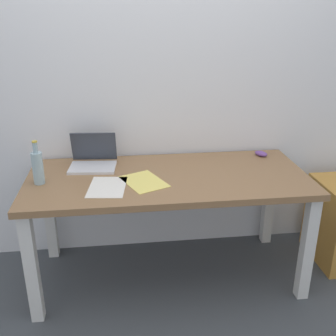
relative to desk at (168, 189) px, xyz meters
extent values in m
plane|color=#42474C|center=(0.00, 0.00, -0.65)|extent=(8.00, 8.00, 0.00)
cube|color=white|center=(0.00, 0.45, 0.65)|extent=(5.20, 0.08, 2.60)
cube|color=olive|center=(0.00, 0.00, 0.07)|extent=(1.75, 0.78, 0.04)
cube|color=silver|center=(-0.82, -0.33, -0.30)|extent=(0.07, 0.07, 0.70)
cube|color=silver|center=(0.82, -0.33, -0.30)|extent=(0.07, 0.07, 0.70)
cube|color=silver|center=(-0.82, 0.33, -0.30)|extent=(0.07, 0.07, 0.70)
cube|color=silver|center=(0.82, 0.33, -0.30)|extent=(0.07, 0.07, 0.70)
cube|color=silver|center=(-0.47, 0.17, 0.10)|extent=(0.31, 0.23, 0.02)
cube|color=#333842|center=(-0.47, 0.28, 0.21)|extent=(0.30, 0.08, 0.20)
cylinder|color=#99B7C1|center=(-0.78, -0.03, 0.19)|extent=(0.06, 0.06, 0.19)
cylinder|color=#99B7C1|center=(-0.78, -0.03, 0.32)|extent=(0.03, 0.03, 0.06)
cylinder|color=gold|center=(-0.78, -0.03, 0.36)|extent=(0.03, 0.03, 0.01)
ellipsoid|color=#724799|center=(0.70, 0.27, 0.11)|extent=(0.10, 0.12, 0.03)
cube|color=#F4E06B|center=(-0.16, -0.08, 0.10)|extent=(0.31, 0.36, 0.00)
cube|color=white|center=(-0.38, -0.13, 0.10)|extent=(0.24, 0.32, 0.00)
camera|label=1|loc=(-0.28, -2.28, 1.07)|focal=42.47mm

